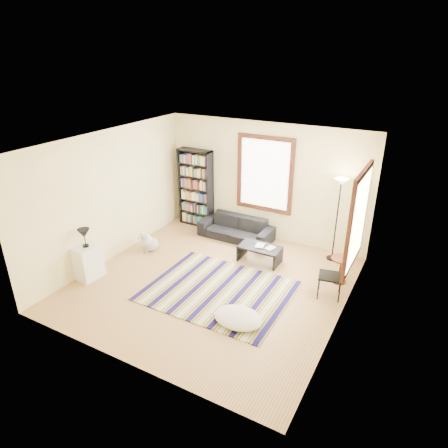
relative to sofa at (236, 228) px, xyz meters
The scene contains 21 objects.
floor 2.14m from the sofa, 75.79° to the right, with size 5.00×5.00×0.10m, color tan.
ceiling 3.34m from the sofa, 75.79° to the right, with size 5.00×5.00×0.10m, color white.
wall_back 1.34m from the sofa, 43.92° to the left, with size 5.00×0.10×2.80m, color #FFE7AB.
wall_front 4.77m from the sofa, 83.56° to the right, with size 5.00×0.10×2.80m, color #FFE7AB.
wall_left 3.10m from the sofa, 134.73° to the right, with size 0.10×5.00×2.80m, color #FFE7AB.
wall_right 3.86m from the sofa, 33.74° to the right, with size 0.10×5.00×2.80m, color #FFE7AB.
window_back 1.49m from the sofa, 38.97° to the left, with size 1.20×0.06×1.60m, color white.
window_right 3.50m from the sofa, 22.69° to the right, with size 0.06×1.20×1.60m, color white.
rug 2.37m from the sofa, 70.93° to the right, with size 2.68×2.14×0.02m, color #0F0D43.
sofa is the anchor object (origin of this frame).
bookshelf 1.53m from the sofa, 168.35° to the left, with size 0.90×0.30×2.00m, color black.
coffee_table 1.25m from the sofa, 38.18° to the right, with size 0.90×0.50×0.36m, color black.
book_a 1.18m from the sofa, 41.21° to the right, with size 0.24×0.18×0.02m, color beige.
book_b 1.35m from the sofa, 32.54° to the right, with size 0.16×0.22×0.02m, color beige.
floor_cushion 3.30m from the sofa, 62.02° to the right, with size 0.86×0.65×0.22m, color white.
floor_lamp 2.44m from the sofa, ahead, with size 0.30×0.30×1.86m, color black, non-canonical shape.
side_table 2.83m from the sofa, 15.80° to the right, with size 0.40×0.40×0.54m, color #3F1F0F.
folding_chair 3.00m from the sofa, 26.98° to the right, with size 0.42×0.40×0.86m, color black.
white_cabinet 3.53m from the sofa, 120.31° to the right, with size 0.38×0.50×0.70m, color white.
table_lamp 3.58m from the sofa, 120.31° to the right, with size 0.24×0.24×0.38m, color black, non-canonical shape.
dog 2.08m from the sofa, 133.33° to the right, with size 0.36×0.50×0.50m, color silver, non-canonical shape.
Camera 1 is at (3.48, -5.82, 4.34)m, focal length 32.00 mm.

